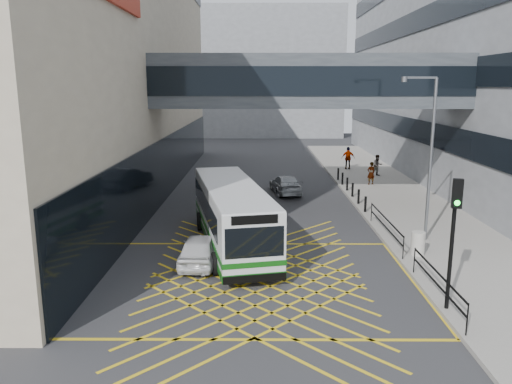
{
  "coord_description": "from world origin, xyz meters",
  "views": [
    {
      "loc": [
        0.12,
        -17.83,
        7.27
      ],
      "look_at": [
        0.0,
        4.0,
        2.6
      ],
      "focal_mm": 35.0,
      "sensor_mm": 36.0,
      "label": 1
    }
  ],
  "objects_px": {
    "car_dark": "(223,178)",
    "litter_bin": "(418,243)",
    "pedestrian_a": "(371,173)",
    "pedestrian_c": "(348,158)",
    "car_white": "(200,249)",
    "street_lamp": "(428,150)",
    "pedestrian_b": "(378,165)",
    "traffic_light": "(454,226)",
    "car_silver": "(286,184)",
    "bus": "(231,213)"
  },
  "relations": [
    {
      "from": "bus",
      "to": "pedestrian_c",
      "type": "height_order",
      "value": "bus"
    },
    {
      "from": "bus",
      "to": "car_dark",
      "type": "bearing_deg",
      "value": 83.75
    },
    {
      "from": "street_lamp",
      "to": "pedestrian_b",
      "type": "xyz_separation_m",
      "value": [
        1.86,
        17.03,
        -3.43
      ]
    },
    {
      "from": "pedestrian_c",
      "to": "bus",
      "type": "bearing_deg",
      "value": 72.03
    },
    {
      "from": "car_white",
      "to": "pedestrian_a",
      "type": "height_order",
      "value": "pedestrian_a"
    },
    {
      "from": "traffic_light",
      "to": "car_dark",
      "type": "bearing_deg",
      "value": 125.96
    },
    {
      "from": "bus",
      "to": "street_lamp",
      "type": "distance_m",
      "value": 9.38
    },
    {
      "from": "litter_bin",
      "to": "pedestrian_c",
      "type": "bearing_deg",
      "value": 87.65
    },
    {
      "from": "bus",
      "to": "pedestrian_a",
      "type": "bearing_deg",
      "value": 43.7
    },
    {
      "from": "car_silver",
      "to": "car_white",
      "type": "bearing_deg",
      "value": 65.01
    },
    {
      "from": "bus",
      "to": "car_silver",
      "type": "xyz_separation_m",
      "value": [
        3.1,
        11.51,
        -0.89
      ]
    },
    {
      "from": "litter_bin",
      "to": "pedestrian_a",
      "type": "distance_m",
      "value": 15.6
    },
    {
      "from": "bus",
      "to": "pedestrian_a",
      "type": "xyz_separation_m",
      "value": [
        9.46,
        13.92,
        -0.57
      ]
    },
    {
      "from": "street_lamp",
      "to": "pedestrian_c",
      "type": "relative_size",
      "value": 3.9
    },
    {
      "from": "bus",
      "to": "car_dark",
      "type": "distance_m",
      "value": 13.18
    },
    {
      "from": "pedestrian_b",
      "to": "pedestrian_c",
      "type": "relative_size",
      "value": 0.87
    },
    {
      "from": "pedestrian_b",
      "to": "litter_bin",
      "type": "bearing_deg",
      "value": -115.51
    },
    {
      "from": "pedestrian_b",
      "to": "car_silver",
      "type": "bearing_deg",
      "value": -159.39
    },
    {
      "from": "car_white",
      "to": "litter_bin",
      "type": "xyz_separation_m",
      "value": [
        9.25,
        0.73,
        0.01
      ]
    },
    {
      "from": "traffic_light",
      "to": "street_lamp",
      "type": "bearing_deg",
      "value": 90.75
    },
    {
      "from": "car_white",
      "to": "litter_bin",
      "type": "bearing_deg",
      "value": -173.63
    },
    {
      "from": "car_silver",
      "to": "street_lamp",
      "type": "xyz_separation_m",
      "value": [
        5.82,
        -11.02,
        3.77
      ]
    },
    {
      "from": "traffic_light",
      "to": "street_lamp",
      "type": "xyz_separation_m",
      "value": [
        1.57,
        7.5,
        1.45
      ]
    },
    {
      "from": "car_dark",
      "to": "bus",
      "type": "bearing_deg",
      "value": 76.83
    },
    {
      "from": "litter_bin",
      "to": "pedestrian_b",
      "type": "xyz_separation_m",
      "value": [
        2.71,
        19.14,
        0.34
      ]
    },
    {
      "from": "car_dark",
      "to": "litter_bin",
      "type": "height_order",
      "value": "car_dark"
    },
    {
      "from": "street_lamp",
      "to": "pedestrian_c",
      "type": "xyz_separation_m",
      "value": [
        0.07,
        20.25,
        -3.31
      ]
    },
    {
      "from": "traffic_light",
      "to": "pedestrian_b",
      "type": "bearing_deg",
      "value": 94.61
    },
    {
      "from": "bus",
      "to": "pedestrian_c",
      "type": "xyz_separation_m",
      "value": [
        8.99,
        20.74,
        -0.43
      ]
    },
    {
      "from": "car_dark",
      "to": "car_silver",
      "type": "distance_m",
      "value": 4.71
    },
    {
      "from": "pedestrian_a",
      "to": "litter_bin",
      "type": "bearing_deg",
      "value": 65.07
    },
    {
      "from": "car_silver",
      "to": "street_lamp",
      "type": "relative_size",
      "value": 0.56
    },
    {
      "from": "litter_bin",
      "to": "car_silver",
      "type": "bearing_deg",
      "value": 110.75
    },
    {
      "from": "car_silver",
      "to": "pedestrian_b",
      "type": "height_order",
      "value": "pedestrian_b"
    },
    {
      "from": "litter_bin",
      "to": "pedestrian_b",
      "type": "bearing_deg",
      "value": 81.93
    },
    {
      "from": "car_silver",
      "to": "street_lamp",
      "type": "height_order",
      "value": "street_lamp"
    },
    {
      "from": "car_silver",
      "to": "pedestrian_c",
      "type": "height_order",
      "value": "pedestrian_c"
    },
    {
      "from": "pedestrian_b",
      "to": "pedestrian_c",
      "type": "bearing_deg",
      "value": 101.69
    },
    {
      "from": "car_white",
      "to": "street_lamp",
      "type": "height_order",
      "value": "street_lamp"
    },
    {
      "from": "car_silver",
      "to": "litter_bin",
      "type": "height_order",
      "value": "car_silver"
    },
    {
      "from": "street_lamp",
      "to": "pedestrian_c",
      "type": "distance_m",
      "value": 20.52
    },
    {
      "from": "pedestrian_b",
      "to": "car_white",
      "type": "bearing_deg",
      "value": -138.5
    },
    {
      "from": "car_white",
      "to": "traffic_light",
      "type": "relative_size",
      "value": 0.94
    },
    {
      "from": "traffic_light",
      "to": "pedestrian_c",
      "type": "height_order",
      "value": "traffic_light"
    },
    {
      "from": "litter_bin",
      "to": "pedestrian_b",
      "type": "relative_size",
      "value": 0.6
    },
    {
      "from": "car_silver",
      "to": "litter_bin",
      "type": "relative_size",
      "value": 4.21
    },
    {
      "from": "car_dark",
      "to": "pedestrian_c",
      "type": "distance_m",
      "value": 12.86
    },
    {
      "from": "car_silver",
      "to": "street_lamp",
      "type": "bearing_deg",
      "value": 110.02
    },
    {
      "from": "pedestrian_a",
      "to": "pedestrian_c",
      "type": "bearing_deg",
      "value": -105.89
    },
    {
      "from": "car_dark",
      "to": "traffic_light",
      "type": "bearing_deg",
      "value": 94.35
    }
  ]
}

